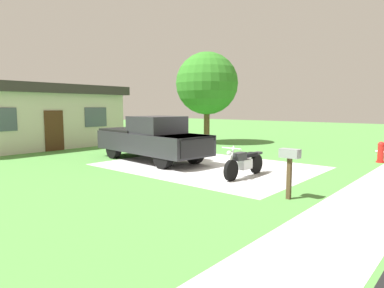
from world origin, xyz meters
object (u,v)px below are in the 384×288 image
Objects in this scene: pickup_truck at (151,138)px; motorcycle at (244,163)px; mailbox at (290,160)px; shade_tree at (207,84)px; fire_hydrant at (381,152)px; neighbor_house at (32,116)px.

motorcycle is at bearing -93.41° from pickup_truck.
mailbox is 13.07m from shade_tree.
mailbox reaches higher than fire_hydrant.
mailbox reaches higher than motorcycle.
pickup_truck is 6.64× the size of fire_hydrant.
pickup_truck is at bearing 127.60° from fire_hydrant.
mailbox is at bearing 176.17° from fire_hydrant.
pickup_truck is at bearing -82.84° from neighbor_house.
motorcycle is 13.66m from neighbor_house.
mailbox is 15.84m from neighbor_house.
pickup_truck reaches higher than fire_hydrant.
fire_hydrant is at bearing -3.83° from mailbox.
shade_tree is at bearing 47.43° from mailbox.
neighbor_house reaches higher than fire_hydrant.
neighbor_house is at bearing 97.16° from pickup_truck.
neighbor_house is (-0.81, 13.57, 1.32)m from motorcycle.
neighbor_house is at bearing 141.22° from shade_tree.
fire_hydrant is 10.50m from shade_tree.
motorcycle is 1.75× the size of mailbox.
pickup_truck is at bearing -160.98° from shade_tree.
shade_tree is (7.14, 7.18, 3.23)m from motorcycle.
mailbox is (-1.80, -7.05, 0.03)m from pickup_truck.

